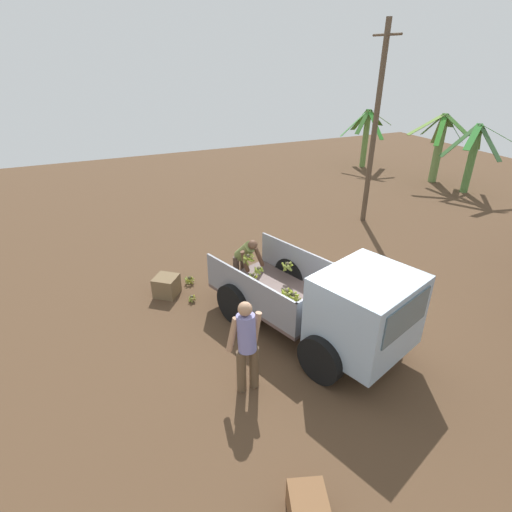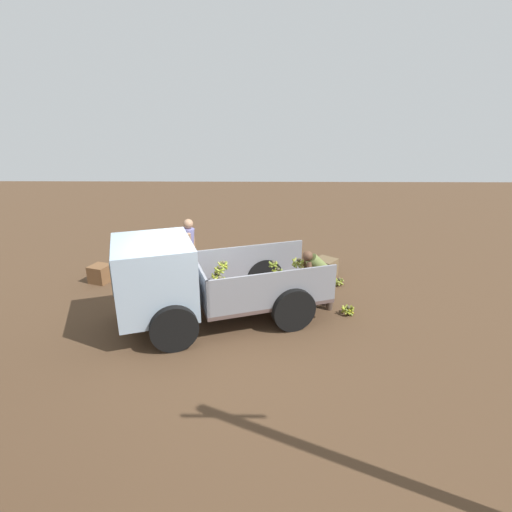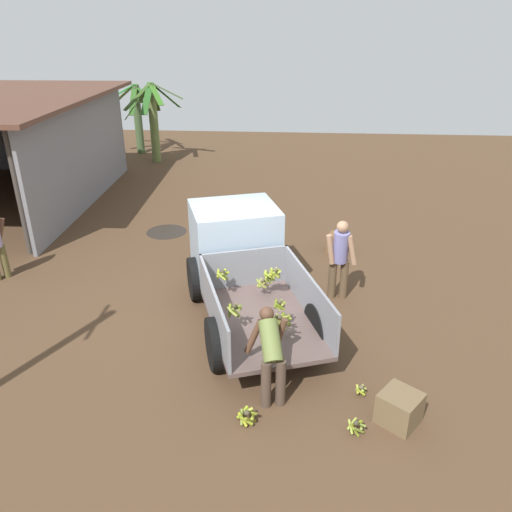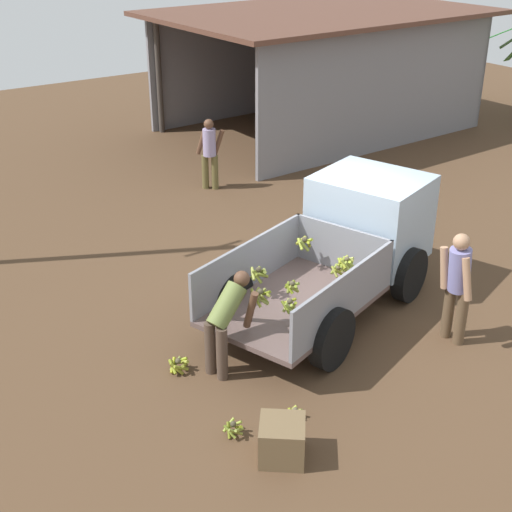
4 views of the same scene
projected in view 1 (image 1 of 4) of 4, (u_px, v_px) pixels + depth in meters
The scene contains 13 objects.
ground at pixel (323, 337), 8.29m from camera, with size 36.00×36.00×0.00m, color #4F3825.
cargo_truck at pixel (342, 308), 7.48m from camera, with size 4.61×3.02×1.87m.
utility_pole at pixel (375, 127), 12.59m from camera, with size 1.21×0.17×6.16m.
banana_palm_0 at pixel (366, 136), 19.86m from camera, with size 2.84×2.64×2.80m.
banana_palm_1 at pixel (472, 156), 16.13m from camera, with size 2.37×2.56×2.78m.
banana_palm_2 at pixel (439, 146), 17.47m from camera, with size 2.39×2.56×2.95m.
person_foreground_visitor at pixel (247, 343), 6.63m from camera, with size 0.39×0.65×1.74m.
person_worker_loading at pixel (245, 258), 9.69m from camera, with size 0.76×0.69×1.40m.
banana_bunch_on_ground_0 at pixel (189, 280), 10.12m from camera, with size 0.25×0.26×0.21m.
banana_bunch_on_ground_1 at pixel (192, 298), 9.42m from camera, with size 0.19×0.18×0.17m.
banana_bunch_on_ground_2 at pixel (247, 269), 10.61m from camera, with size 0.30×0.32×0.22m.
wooden_crate_0 at pixel (167, 286), 9.62m from camera, with size 0.53×0.53×0.49m, color brown.
wooden_crate_1 at pixel (307, 506), 4.98m from camera, with size 0.47×0.47×0.45m, color brown.
Camera 1 is at (5.48, -3.94, 5.28)m, focal length 28.00 mm.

